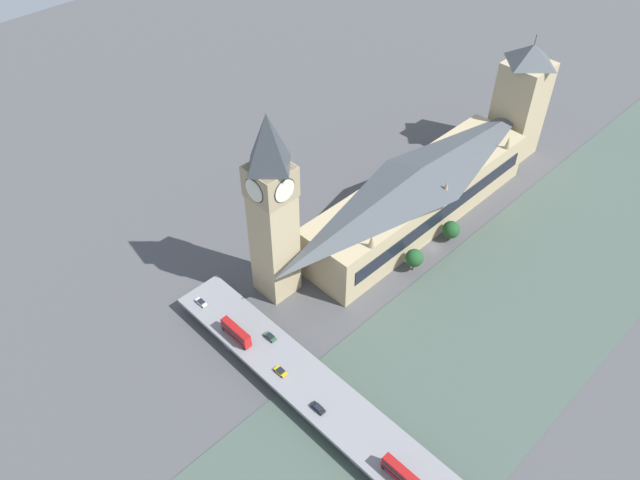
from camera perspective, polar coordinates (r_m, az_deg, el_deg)
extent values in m
plane|color=#4C4C4F|center=(231.41, 10.35, -0.72)|extent=(600.00, 600.00, 0.00)
cube|color=#47564C|center=(219.99, 17.95, -5.38)|extent=(61.72, 360.00, 0.30)
cube|color=tan|center=(236.40, 8.96, 3.66)|extent=(23.85, 103.45, 19.00)
cube|color=black|center=(230.81, 11.31, 2.47)|extent=(0.40, 95.17, 5.70)
pyramid|color=#474C51|center=(229.00, 9.28, 6.02)|extent=(23.37, 101.38, 5.32)
cone|color=#9E8966|center=(252.91, 16.82, 8.51)|extent=(2.20, 2.20, 5.00)
cone|color=#9E8966|center=(224.41, 11.46, 4.75)|extent=(2.20, 2.20, 5.00)
cone|color=#9E8966|center=(199.62, 4.74, -0.07)|extent=(2.20, 2.20, 5.00)
cube|color=tan|center=(196.66, -4.25, 0.71)|extent=(11.65, 11.65, 50.80)
cube|color=tan|center=(183.75, -4.57, 5.37)|extent=(12.34, 12.34, 10.48)
cylinder|color=black|center=(180.11, -3.30, 4.55)|extent=(0.50, 7.94, 7.94)
cylinder|color=silver|center=(180.04, -3.28, 4.54)|extent=(0.62, 7.35, 7.35)
cylinder|color=black|center=(187.51, -5.78, 6.15)|extent=(0.50, 7.94, 7.94)
cylinder|color=silver|center=(187.59, -5.81, 6.17)|extent=(0.62, 7.35, 7.35)
cylinder|color=black|center=(186.82, -3.18, 6.17)|extent=(7.94, 0.50, 7.94)
cylinder|color=silver|center=(186.88, -3.15, 6.18)|extent=(7.35, 0.62, 7.35)
cylinder|color=black|center=(180.83, -5.99, 4.54)|extent=(7.94, 0.50, 7.94)
cylinder|color=silver|center=(180.77, -6.02, 4.53)|extent=(7.35, 0.62, 7.35)
pyramid|color=#383D42|center=(175.55, -4.82, 9.02)|extent=(11.88, 11.88, 17.69)
cube|color=tan|center=(276.53, 17.68, 11.30)|extent=(16.94, 16.94, 41.73)
pyramid|color=#474C51|center=(265.23, 18.83, 15.81)|extent=(16.94, 16.94, 7.62)
cylinder|color=#333338|center=(262.83, 19.12, 16.93)|extent=(0.30, 0.30, 4.00)
cube|color=slate|center=(177.84, 4.74, -18.19)|extent=(3.00, 13.58, 3.76)
cube|color=slate|center=(200.30, -7.05, -8.38)|extent=(3.00, 13.58, 3.76)
cube|color=gray|center=(175.68, 4.78, -17.80)|extent=(155.44, 15.98, 1.20)
cube|color=red|center=(194.12, -7.66, -8.59)|extent=(11.83, 2.50, 2.01)
cube|color=black|center=(193.80, -7.67, -8.52)|extent=(10.65, 2.56, 0.89)
cube|color=red|center=(192.42, -7.72, -8.19)|extent=(11.60, 2.50, 2.36)
cube|color=black|center=(192.33, -7.72, -8.17)|extent=(10.65, 2.56, 1.13)
cube|color=#A01515|center=(191.45, -7.75, -7.95)|extent=(11.48, 2.37, 0.16)
cylinder|color=black|center=(197.92, -8.30, -7.74)|extent=(1.07, 0.28, 1.07)
cylinder|color=black|center=(197.16, -8.82, -8.09)|extent=(1.07, 0.28, 1.07)
cylinder|color=black|center=(192.64, -6.43, -9.41)|extent=(1.07, 0.28, 1.07)
cylinder|color=black|center=(191.86, -6.96, -9.78)|extent=(1.07, 0.28, 1.07)
cube|color=red|center=(169.53, 7.31, -20.55)|extent=(10.79, 2.49, 1.99)
cube|color=black|center=(169.18, 7.32, -20.49)|extent=(9.71, 2.55, 0.88)
cube|color=red|center=(167.61, 7.37, -20.22)|extent=(10.57, 2.49, 2.34)
cube|color=black|center=(167.51, 7.38, -20.20)|extent=(9.71, 2.55, 1.12)
cube|color=#A01515|center=(166.50, 7.41, -20.03)|extent=(10.46, 2.36, 0.16)
cylinder|color=black|center=(171.86, 6.31, -19.52)|extent=(1.09, 0.28, 1.09)
cylinder|color=black|center=(170.97, 5.79, -20.02)|extent=(1.09, 0.28, 1.09)
cube|color=#2D5638|center=(193.66, -4.59, -8.83)|extent=(4.22, 1.83, 0.65)
cube|color=black|center=(193.14, -4.57, -8.74)|extent=(2.20, 1.65, 0.52)
cylinder|color=black|center=(194.99, -4.73, -8.46)|extent=(0.63, 0.22, 0.63)
cylinder|color=black|center=(194.36, -5.10, -8.72)|extent=(0.63, 0.22, 0.63)
cylinder|color=black|center=(193.34, -4.07, -9.02)|extent=(0.63, 0.22, 0.63)
cylinder|color=black|center=(192.72, -4.44, -9.29)|extent=(0.63, 0.22, 0.63)
cube|color=gold|center=(185.83, -3.63, -11.90)|extent=(4.12, 1.88, 0.63)
cube|color=black|center=(185.32, -3.61, -11.83)|extent=(2.14, 1.69, 0.49)
cylinder|color=black|center=(187.03, -3.76, -11.51)|extent=(0.71, 0.22, 0.71)
cylinder|color=black|center=(186.42, -4.15, -11.81)|extent=(0.71, 0.22, 0.71)
cylinder|color=black|center=(185.62, -3.10, -12.08)|extent=(0.71, 0.22, 0.71)
cylinder|color=black|center=(185.00, -3.50, -12.38)|extent=(0.71, 0.22, 0.71)
cube|color=silver|center=(205.63, -10.81, -5.62)|extent=(4.39, 1.72, 0.64)
cube|color=black|center=(205.15, -10.81, -5.54)|extent=(2.28, 1.54, 0.45)
cylinder|color=black|center=(207.05, -10.92, -5.30)|extent=(0.70, 0.22, 0.70)
cylinder|color=black|center=(206.56, -11.26, -5.52)|extent=(0.70, 0.22, 0.70)
cylinder|color=black|center=(205.04, -10.35, -5.81)|extent=(0.70, 0.22, 0.70)
cylinder|color=black|center=(204.54, -10.69, -6.04)|extent=(0.70, 0.22, 0.70)
cube|color=black|center=(178.78, -0.20, -15.12)|extent=(4.53, 1.85, 0.62)
cube|color=black|center=(178.22, -0.16, -15.04)|extent=(2.35, 1.67, 0.57)
cylinder|color=black|center=(179.96, -0.41, -14.65)|extent=(0.67, 0.22, 0.67)
cylinder|color=black|center=(179.34, -0.81, -14.97)|extent=(0.67, 0.22, 0.67)
cylinder|color=black|center=(178.61, 0.42, -15.34)|extent=(0.67, 0.22, 0.67)
cylinder|color=black|center=(177.99, 0.03, -15.66)|extent=(0.67, 0.22, 0.67)
cylinder|color=brown|center=(235.13, 11.77, 0.23)|extent=(0.70, 0.70, 2.19)
sphere|color=#1E4C23|center=(232.57, 11.90, 0.93)|extent=(6.55, 6.55, 6.55)
cylinder|color=brown|center=(221.15, 8.51, -2.41)|extent=(0.70, 0.70, 3.04)
sphere|color=#1E4C23|center=(218.19, 8.62, -1.63)|extent=(6.41, 6.41, 6.41)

